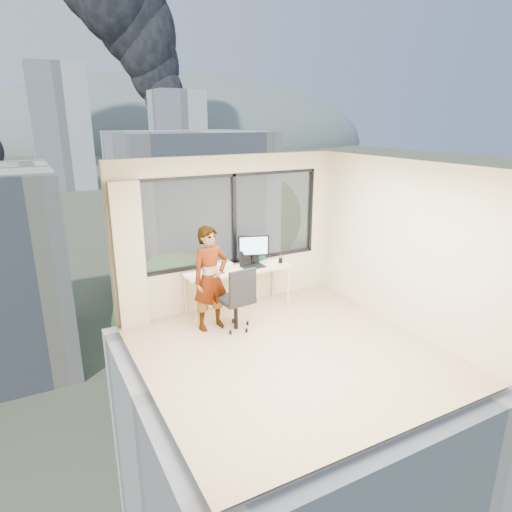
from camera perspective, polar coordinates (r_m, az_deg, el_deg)
floor at (r=6.45m, az=4.27°, el=-12.16°), size 4.00×4.00×0.01m
ceiling at (r=5.65m, az=4.86°, el=11.47°), size 4.00×4.00×0.01m
wall_front at (r=4.49m, az=18.47°, el=-8.19°), size 4.00×0.01×2.60m
wall_left at (r=5.19m, az=-14.51°, el=-4.37°), size 0.01×4.00×2.60m
wall_right at (r=7.16m, az=18.19°, el=1.28°), size 0.01×4.00×2.60m
window_wall at (r=7.59m, az=-3.23°, el=4.74°), size 3.30×0.16×1.55m
curtain at (r=7.03m, az=-15.94°, el=-0.07°), size 0.45×0.14×2.30m
desk at (r=7.61m, az=-2.34°, el=-4.28°), size 1.80×0.60×0.75m
chair at (r=6.87m, az=-2.64°, el=-5.33°), size 0.58×0.58×1.05m
person at (r=6.84m, az=-5.87°, el=-2.88°), size 0.65×0.47×1.64m
monitor at (r=7.59m, az=-0.31°, el=0.80°), size 0.54×0.27×0.53m
game_console at (r=7.59m, az=-4.30°, el=-1.07°), size 0.32×0.28×0.07m
laptop at (r=7.52m, az=-0.42°, el=-0.51°), size 0.39×0.41×0.24m
cellphone at (r=7.27m, az=-4.50°, el=-2.16°), size 0.13×0.09×0.01m
pen_cup at (r=7.77m, az=3.17°, el=-0.54°), size 0.09×0.09×0.09m
handbag at (r=7.84m, az=0.46°, el=0.01°), size 0.24×0.14×0.18m
exterior_ground at (r=125.94m, az=-26.60°, el=7.57°), size 400.00×400.00×0.04m
near_bldg_b at (r=46.22m, az=-8.48°, el=5.58°), size 14.00×13.00×16.00m
near_bldg_c at (r=48.07m, az=16.70°, el=1.81°), size 12.00×10.00×10.00m
far_tower_b at (r=125.24m, az=-23.79°, el=14.82°), size 13.00×13.00×30.00m
far_tower_c at (r=152.55m, az=-10.01°, el=15.39°), size 15.00×15.00×26.00m
hill_b at (r=341.12m, az=-10.72°, el=14.03°), size 300.00×220.00×96.00m
tree_b at (r=26.95m, az=-9.69°, el=-11.08°), size 7.60×7.60×9.00m
tree_c at (r=52.69m, az=1.20°, el=3.86°), size 8.40×8.40×10.00m
smoke_plume_b at (r=185.66m, az=-10.50°, el=24.32°), size 30.00×18.00×70.00m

